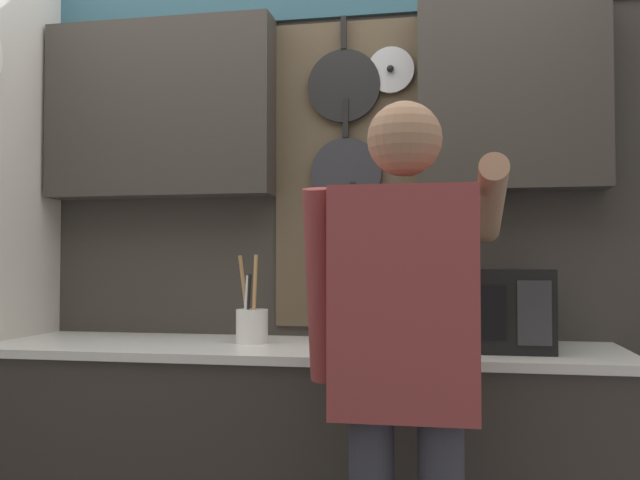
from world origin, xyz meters
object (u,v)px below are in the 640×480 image
at_px(microwave, 479,309).
at_px(person, 406,351).
at_px(utensil_crock, 252,323).
at_px(knife_block, 360,316).

height_order(microwave, person, person).
relative_size(utensil_crock, person, 0.20).
relative_size(knife_block, utensil_crock, 0.85).
distance_m(utensil_crock, person, 0.87).
bearing_deg(person, knife_block, 108.39).
bearing_deg(person, microwave, 71.69).
bearing_deg(utensil_crock, microwave, -0.06).
bearing_deg(knife_block, microwave, -0.10).
distance_m(microwave, person, 0.66).
xyz_separation_m(microwave, person, (-0.20, -0.62, -0.08)).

